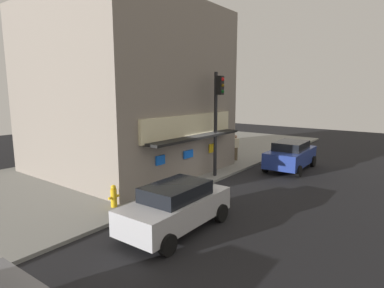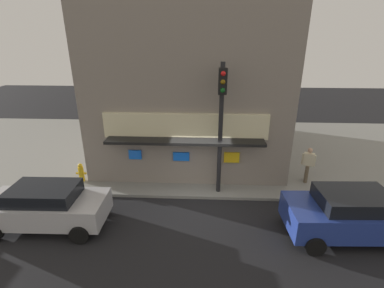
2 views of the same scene
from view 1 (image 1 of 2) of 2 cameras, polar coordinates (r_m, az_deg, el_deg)
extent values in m
plane|color=black|center=(16.20, 4.10, -7.00)|extent=(54.98, 54.98, 0.00)
cube|color=gray|center=(19.65, -9.56, -3.97)|extent=(36.65, 11.06, 0.13)
cube|color=gray|center=(18.71, -11.52, 9.36)|extent=(9.13, 8.97, 8.96)
cube|color=beige|center=(15.67, -0.18, 3.34)|extent=(6.94, 0.16, 1.08)
cube|color=black|center=(15.53, 0.85, 1.31)|extent=(6.57, 0.90, 0.12)
cube|color=blue|center=(14.21, -5.73, -2.90)|extent=(0.56, 0.08, 0.42)
cube|color=blue|center=(15.75, -0.67, -1.82)|extent=(0.71, 0.08, 0.39)
cube|color=yellow|center=(17.50, 3.76, -0.69)|extent=(0.67, 0.08, 0.47)
cylinder|color=black|center=(16.56, 4.26, 3.42)|extent=(0.18, 0.18, 5.43)
cube|color=black|center=(16.34, 5.09, 10.50)|extent=(0.32, 0.28, 0.95)
sphere|color=red|center=(16.27, 5.56, 11.55)|extent=(0.18, 0.18, 0.18)
sphere|color=brown|center=(16.26, 5.55, 10.50)|extent=(0.18, 0.18, 0.18)
sphere|color=#0F4C19|center=(16.26, 5.53, 9.44)|extent=(0.18, 0.18, 0.18)
cylinder|color=gold|center=(12.84, -13.93, -9.42)|extent=(0.24, 0.24, 0.72)
sphere|color=gold|center=(12.71, -14.01, -7.61)|extent=(0.21, 0.21, 0.21)
cylinder|color=gold|center=(12.72, -14.58, -9.46)|extent=(0.12, 0.10, 0.10)
cylinder|color=gold|center=(12.94, -13.30, -9.09)|extent=(0.12, 0.10, 0.10)
cylinder|color=#2D2D2D|center=(19.89, 4.51, -2.16)|extent=(0.54, 0.54, 0.91)
cylinder|color=brown|center=(20.83, 8.02, -1.80)|extent=(0.21, 0.21, 0.83)
cylinder|color=brown|center=(21.02, 7.59, -1.69)|extent=(0.21, 0.21, 0.83)
cube|color=beige|center=(20.80, 7.85, 0.16)|extent=(0.50, 0.38, 0.58)
sphere|color=tan|center=(20.74, 7.87, 1.32)|extent=(0.22, 0.22, 0.22)
cylinder|color=beige|center=(20.96, 8.36, 0.14)|extent=(0.13, 0.13, 0.52)
cylinder|color=beige|center=(20.65, 7.32, 0.02)|extent=(0.13, 0.13, 0.52)
cube|color=navy|center=(19.65, 17.36, -2.20)|extent=(4.34, 2.05, 0.88)
cube|color=black|center=(19.53, 17.45, -0.26)|extent=(2.36, 1.67, 0.47)
cylinder|color=black|center=(21.41, 16.13, -2.40)|extent=(0.65, 0.24, 0.64)
cylinder|color=black|center=(20.90, 21.01, -2.94)|extent=(0.65, 0.24, 0.64)
cylinder|color=black|center=(18.67, 13.13, -3.99)|extent=(0.65, 0.24, 0.64)
cylinder|color=black|center=(18.08, 18.68, -4.68)|extent=(0.65, 0.24, 0.64)
cube|color=#B7B7BC|center=(10.73, -2.87, -11.67)|extent=(4.20, 1.81, 0.80)
cube|color=black|center=(10.51, -2.90, -8.44)|extent=(2.28, 1.50, 0.47)
cylinder|color=black|center=(12.44, -1.72, -10.59)|extent=(0.64, 0.23, 0.64)
cylinder|color=black|center=(11.53, 5.27, -12.29)|extent=(0.64, 0.23, 0.64)
cylinder|color=black|center=(10.46, -11.90, -14.81)|extent=(0.64, 0.23, 0.64)
cylinder|color=black|center=(9.36, -4.41, -17.68)|extent=(0.64, 0.23, 0.64)
camera|label=2|loc=(13.45, 46.00, 14.75)|focal=26.21mm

